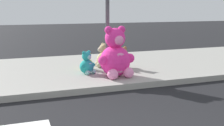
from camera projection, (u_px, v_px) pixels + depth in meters
sidewalk at (67, 71)px, 8.32m from camera, size 28.00×4.40×0.15m
sign_pole at (107, 10)px, 7.56m from camera, size 0.56×0.11×3.20m
plush_pink_large at (116, 57)px, 7.25m from camera, size 1.00×0.89×1.30m
plush_lime at (87, 63)px, 8.09m from camera, size 0.36×0.36×0.51m
plush_tan at (103, 57)px, 8.48m from camera, size 0.48×0.55×0.71m
plush_teal at (87, 65)px, 7.59m from camera, size 0.45×0.45×0.62m
plush_brown at (122, 59)px, 8.33m from camera, size 0.47×0.45×0.63m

